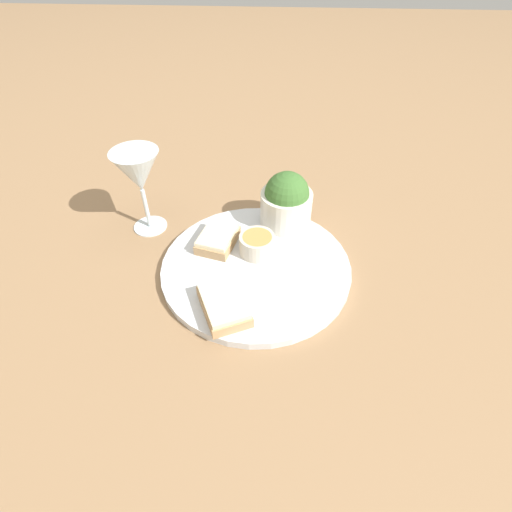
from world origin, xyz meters
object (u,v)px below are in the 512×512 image
object	(u,v)px
salad_bowl	(286,201)
cheese_toast_far	(218,239)
sauce_ramekin	(259,244)
cheese_toast_near	(224,305)
wine_glass	(138,174)

from	to	relation	value
salad_bowl	cheese_toast_far	world-z (taller)	salad_bowl
sauce_ramekin	cheese_toast_far	distance (m)	0.08
cheese_toast_far	salad_bowl	bearing A→B (deg)	-58.75
salad_bowl	sauce_ramekin	xyz separation A→B (m)	(-0.09, 0.05, -0.03)
cheese_toast_near	sauce_ramekin	bearing A→B (deg)	-18.27
cheese_toast_far	cheese_toast_near	bearing A→B (deg)	-169.05
salad_bowl	cheese_toast_near	xyz separation A→B (m)	(-0.23, 0.09, -0.04)
salad_bowl	wine_glass	distance (m)	0.27
salad_bowl	wine_glass	bearing A→B (deg)	93.16
sauce_ramekin	wine_glass	bearing A→B (deg)	70.91
salad_bowl	sauce_ramekin	bearing A→B (deg)	152.49
cheese_toast_near	cheese_toast_far	bearing A→B (deg)	10.95
salad_bowl	sauce_ramekin	distance (m)	0.10
cheese_toast_far	wine_glass	xyz separation A→B (m)	(0.06, 0.14, 0.09)
cheese_toast_near	wine_glass	size ratio (longest dim) A/B	0.68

